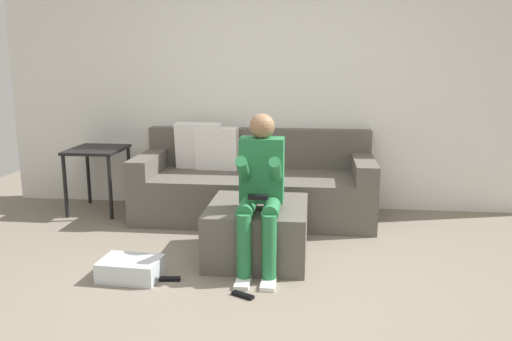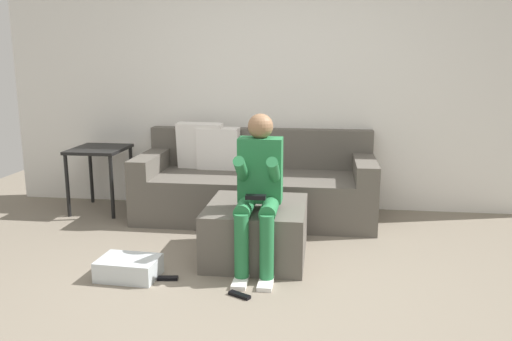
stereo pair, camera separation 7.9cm
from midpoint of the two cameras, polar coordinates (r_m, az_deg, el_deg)
ground_plane at (r=3.43m, az=-2.01°, el=-14.33°), size 7.31×7.31×0.00m
wall_back at (r=5.39m, az=1.58°, el=9.22°), size 5.62×0.10×2.51m
couch_sectional at (r=5.11m, az=-0.80°, el=-1.70°), size 2.26×0.91×0.90m
ottoman at (r=4.08m, az=-0.35°, el=-6.63°), size 0.75×0.81×0.43m
person_seated at (r=3.76m, az=-0.12°, el=-1.65°), size 0.32×0.61×1.14m
storage_bin at (r=3.86m, az=-14.10°, el=-10.36°), size 0.43×0.32×0.14m
side_table at (r=5.49m, az=-17.33°, el=1.31°), size 0.51×0.59×0.65m
remote_near_ottoman at (r=3.51m, az=-2.11°, el=-13.44°), size 0.16×0.11×0.02m
remote_by_storage_bin at (r=3.80m, az=-9.96°, el=-11.57°), size 0.15×0.07×0.02m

